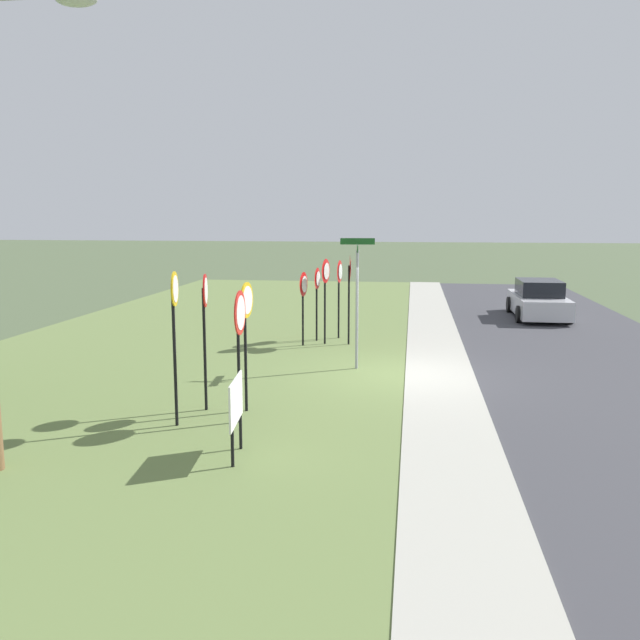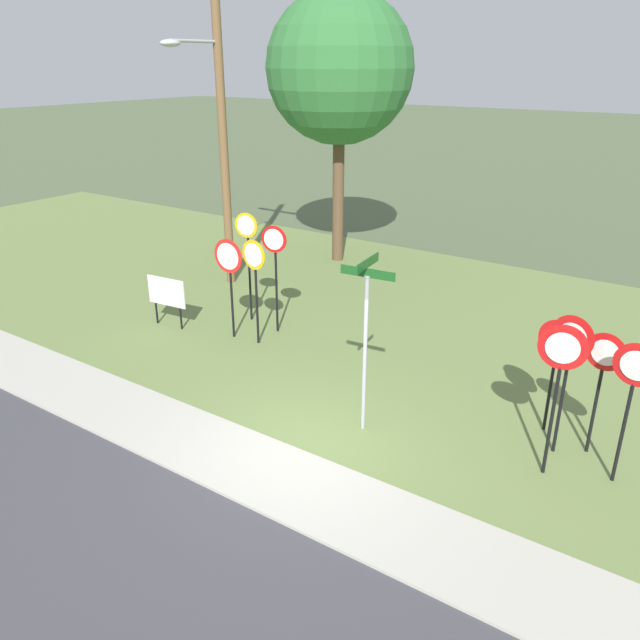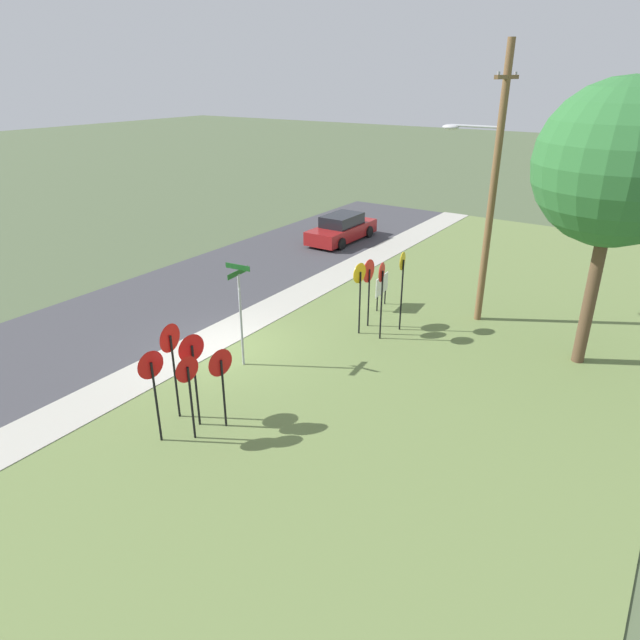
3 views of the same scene
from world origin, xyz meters
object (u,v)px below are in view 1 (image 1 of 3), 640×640
object	(u,v)px
stop_sign_far_center	(246,319)
stop_sign_far_left	(175,318)
yield_sign_far_right	(304,291)
stop_sign_near_right	(240,327)
stop_sign_near_left	(205,314)
notice_board	(236,405)
parked_sedan_distant	(538,300)
yield_sign_near_left	(350,278)
street_name_post	(357,292)
yield_sign_far_left	(340,281)
yield_sign_center	(326,281)
yield_sign_near_right	(318,287)

from	to	relation	value
stop_sign_far_center	stop_sign_far_left	bearing A→B (deg)	141.13
yield_sign_far_right	stop_sign_near_right	bearing A→B (deg)	-170.19
stop_sign_near_left	stop_sign_far_left	size ratio (longest dim) A/B	0.95
stop_sign_far_center	yield_sign_far_right	bearing A→B (deg)	4.98
stop_sign_near_left	stop_sign_far_center	xyz separation A→B (m)	(0.04, -0.78, -0.08)
notice_board	stop_sign_near_right	bearing A→B (deg)	6.63
parked_sedan_distant	yield_sign_near_left	bearing A→B (deg)	134.91
stop_sign_near_left	yield_sign_far_right	size ratio (longest dim) A/B	1.24
stop_sign_near_left	street_name_post	distance (m)	4.64
yield_sign_far_left	notice_board	distance (m)	10.34
parked_sedan_distant	yield_sign_far_right	bearing A→B (deg)	131.22
yield_sign_near_left	yield_sign_center	distance (m)	0.69
yield_sign_near_right	stop_sign_near_left	bearing A→B (deg)	178.38
stop_sign_near_left	stop_sign_far_center	world-z (taller)	stop_sign_near_left
yield_sign_near_right	stop_sign_far_left	bearing A→B (deg)	177.87
stop_sign_near_right	yield_sign_near_right	world-z (taller)	stop_sign_near_right
stop_sign_near_left	yield_sign_near_left	size ratio (longest dim) A/B	1.02
yield_sign_far_left	street_name_post	bearing A→B (deg)	-161.45
street_name_post	yield_sign_near_left	bearing A→B (deg)	2.90
yield_sign_near_right	notice_board	size ratio (longest dim) A/B	1.74
stop_sign_far_left	yield_sign_near_right	bearing A→B (deg)	-18.58
stop_sign_near_left	stop_sign_near_right	distance (m)	1.08
stop_sign_far_left	stop_sign_far_center	size ratio (longest dim) A/B	1.11
yield_sign_near_right	yield_sign_far_right	distance (m)	0.84
stop_sign_near_left	stop_sign_far_left	bearing A→B (deg)	156.06
stop_sign_far_left	stop_sign_far_center	xyz separation A→B (m)	(1.04, -1.01, -0.16)
yield_sign_center	stop_sign_near_left	bearing A→B (deg)	179.90
stop_sign_near_left	yield_sign_center	size ratio (longest dim) A/B	1.06
stop_sign_near_right	street_name_post	distance (m)	4.86
stop_sign_near_left	yield_sign_far_left	xyz separation A→B (m)	(7.88, -1.68, -0.11)
yield_sign_center	notice_board	world-z (taller)	yield_sign_center
stop_sign_far_center	yield_sign_near_left	xyz separation A→B (m)	(6.89, -1.30, 0.14)
street_name_post	notice_board	xyz separation A→B (m)	(-6.29, 1.31, -1.03)
yield_sign_near_left	yield_sign_near_right	bearing A→B (deg)	59.26
stop_sign_near_left	yield_sign_near_left	distance (m)	7.23
stop_sign_far_left	stop_sign_near_left	bearing A→B (deg)	-22.29
stop_sign_far_left	yield_sign_far_left	xyz separation A→B (m)	(8.89, -1.90, -0.18)
parked_sedan_distant	yield_sign_near_right	bearing A→B (deg)	128.69
stop_sign_near_right	yield_sign_center	xyz separation A→B (m)	(7.57, -0.55, 0.09)
yield_sign_center	stop_sign_far_left	bearing A→B (deg)	179.75
stop_sign_near_right	street_name_post	bearing A→B (deg)	-21.94
stop_sign_far_center	yield_sign_near_left	distance (m)	7.01
stop_sign_far_center	yield_sign_near_left	world-z (taller)	yield_sign_near_left
yield_sign_near_left	notice_board	world-z (taller)	yield_sign_near_left
yield_sign_near_right	yield_sign_far_right	size ratio (longest dim) A/B	1.03
stop_sign_far_left	notice_board	world-z (taller)	stop_sign_far_left
stop_sign_far_center	yield_sign_far_left	size ratio (longest dim) A/B	1.04
yield_sign_near_left	parked_sedan_distant	xyz separation A→B (m)	(6.22, -6.35, -1.31)
stop_sign_near_left	stop_sign_near_right	world-z (taller)	stop_sign_near_left
yield_sign_near_left	notice_board	bearing A→B (deg)	167.89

